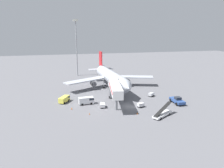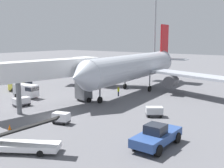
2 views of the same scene
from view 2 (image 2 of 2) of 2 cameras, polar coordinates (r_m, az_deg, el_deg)
The scene contains 13 objects.
ground_plane at distance 38.87m, azimuth -12.35°, elevation -6.54°, with size 300.00×300.00×0.00m, color slate.
airplane_at_gate at distance 55.63m, azimuth 4.96°, elevation 3.58°, with size 38.42×39.01×13.71m.
jet_bridge at distance 42.89m, azimuth -12.25°, elevation 2.54°, with size 5.89×18.68×7.40m.
pushback_tug at distance 28.01m, azimuth 9.17°, elevation -10.50°, with size 2.88×6.33×2.31m.
belt_loader_truck at distance 27.91m, azimuth -18.43°, elevation -11.58°, with size 7.36×5.69×3.46m.
service_van_near_center at distance 51.64m, azimuth -17.20°, elevation -1.25°, with size 4.95×2.45×2.38m.
service_van_outer_right at distance 59.50m, azimuth -18.24°, elevation -0.15°, with size 3.93×4.98×1.94m.
baggage_cart_mid_right at distance 35.34m, azimuth -10.41°, elevation -6.79°, with size 2.30×1.76×1.39m.
baggage_cart_near_right at distance 45.77m, azimuth -18.13°, elevation -3.39°, with size 1.75×2.67×1.35m.
baggage_cart_far_left at distance 38.24m, azimuth 8.69°, elevation -5.54°, with size 2.59×2.41×1.33m.
ground_crew_worker_foreground at distance 50.77m, azimuth 1.32°, elevation -1.42°, with size 0.36×0.36×1.84m.
safety_cone_charlie at distance 34.73m, azimuth -20.32°, elevation -8.31°, with size 0.43×0.43×0.66m.
apron_light_mast at distance 86.29m, azimuth 8.95°, elevation 15.33°, with size 2.40×2.40×28.63m.
Camera 2 is at (28.63, -24.07, 10.60)m, focal length 44.47 mm.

